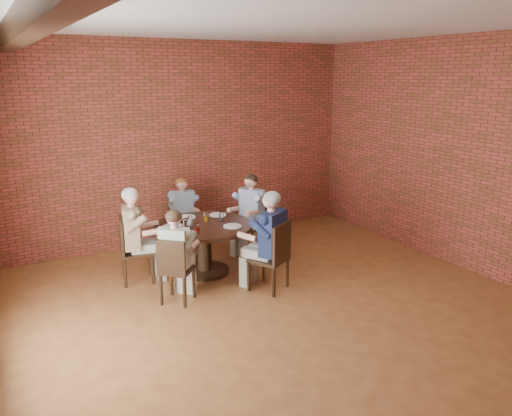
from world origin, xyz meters
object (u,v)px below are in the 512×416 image
chair_c (130,247)px  diner_c (136,235)px  dining_table (204,239)px  diner_a (250,214)px  diner_d (176,257)px  chair_a (253,222)px  diner_b (183,215)px  chair_e (274,254)px  smartphone (239,225)px  chair_b (182,221)px  chair_d (175,268)px  diner_e (269,241)px

chair_c → diner_c: size_ratio=0.70×
dining_table → diner_a: diner_a is taller
dining_table → diner_d: 1.00m
chair_a → diner_a: (-0.07, -0.03, 0.15)m
diner_b → chair_c: diner_b is taller
chair_e → smartphone: chair_e is taller
chair_b → diner_d: bearing=-108.0°
chair_d → smartphone: chair_d is taller
smartphone → chair_d: bearing=-135.6°
chair_b → smartphone: size_ratio=6.09×
diner_c → smartphone: 1.44m
chair_c → diner_d: diner_d is taller
diner_c → chair_e: bearing=-117.4°
diner_b → chair_e: 2.15m
chair_e → smartphone: size_ratio=6.64×
chair_a → diner_c: size_ratio=0.68×
smartphone → chair_b: bearing=124.4°
chair_d → diner_d: (0.05, 0.05, 0.13)m
diner_e → smartphone: 0.67m
diner_d → diner_e: bearing=-146.9°
chair_a → chair_d: chair_a is taller
dining_table → chair_d: size_ratio=1.61×
diner_d → diner_c: bearing=-30.4°
diner_a → diner_e: 1.50m
chair_c → chair_d: 1.02m
chair_a → diner_d: 2.16m
diner_b → chair_c: 1.42m
chair_b → diner_a: bearing=-31.2°
dining_table → diner_e: diner_e is taller
diner_a → dining_table: bearing=-90.0°
chair_a → chair_c: size_ratio=0.97×
diner_c → chair_a: bearing=-69.7°
diner_e → dining_table: bearing=-90.0°
diner_a → chair_c: size_ratio=1.37×
dining_table → chair_e: chair_e is taller
chair_b → diner_b: diner_b is taller
dining_table → diner_e: (0.53, -0.95, 0.16)m
dining_table → chair_c: bearing=168.6°
smartphone → chair_a: bearing=72.0°
diner_a → chair_b: (-0.91, 0.67, -0.17)m
diner_a → chair_b: bearing=-151.3°
dining_table → chair_a: chair_a is taller
diner_b → chair_c: size_ratio=1.29×
diner_c → diner_e: 1.86m
diner_a → chair_d: 2.15m
chair_c → diner_c: (0.09, -0.02, 0.16)m
chair_b → smartphone: (0.32, -1.43, 0.27)m
dining_table → chair_c: chair_c is taller
chair_d → diner_d: bearing=-90.0°
dining_table → smartphone: smartphone is taller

